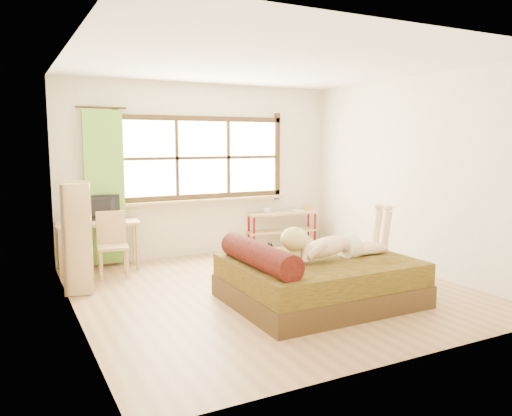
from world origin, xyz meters
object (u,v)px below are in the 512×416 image
kitten (259,253)px  chair (112,240)px  pipe_shelf (283,221)px  bed (316,279)px  desk (98,228)px  bookshelf (78,236)px  woman (334,232)px

kitten → chair: chair is taller
pipe_shelf → bed: bearing=-107.7°
bed → desk: bed is taller
kitten → bookshelf: (-1.64, 1.61, 0.05)m
desk → chair: bearing=-66.4°
kitten → bookshelf: 2.30m
bed → pipe_shelf: size_ratio=1.58×
woman → chair: bearing=131.6°
kitten → bookshelf: bookshelf is taller
desk → pipe_shelf: (3.07, 0.12, -0.15)m
bed → kitten: bearing=171.5°
chair → bookshelf: bearing=-127.9°
chair → bookshelf: bookshelf is taller
desk → chair: chair is taller
bed → woman: woman is taller
bookshelf → kitten: bearing=-34.3°
woman → pipe_shelf: woman is taller
kitten → bed: bearing=-8.5°
woman → pipe_shelf: (0.95, 2.75, -0.34)m
bed → kitten: 0.76m
woman → kitten: bearing=170.2°
bed → pipe_shelf: bed is taller
bed → chair: bearing=129.2°
pipe_shelf → desk: bearing=-172.4°
bed → desk: 3.23m
kitten → desk: bearing=116.6°
pipe_shelf → bookshelf: bookshelf is taller
desk → bookshelf: size_ratio=0.89×
bed → woman: 0.56m
kitten → woman: bearing=-9.8°
woman → chair: 3.04m
kitten → bookshelf: bearing=135.5°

